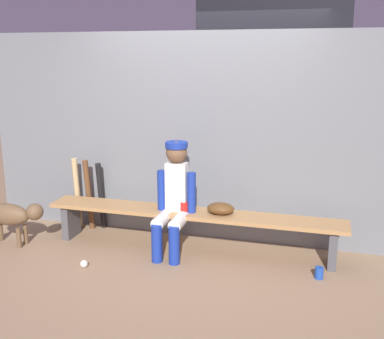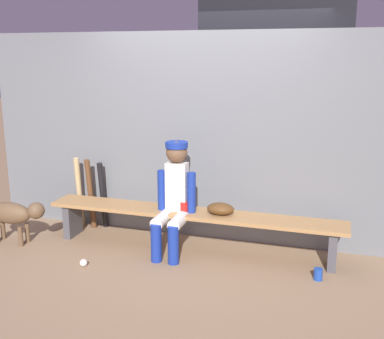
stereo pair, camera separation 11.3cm
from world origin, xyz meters
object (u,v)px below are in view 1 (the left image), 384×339
dugout_bench (192,219)px  bat_wood_dark (89,195)px  bat_aluminum_black (101,196)px  bat_wood_natural (77,193)px  scoreboard (277,22)px  player_seated (174,195)px  dog (12,215)px  cup_on_ground (319,273)px  baseball (84,264)px  cup_on_bench (184,207)px  baseball_glove (221,209)px

dugout_bench → bat_wood_dark: size_ratio=3.70×
bat_aluminum_black → bat_wood_natural: size_ratio=0.94×
scoreboard → player_seated: bearing=-125.3°
bat_wood_dark → dog: bearing=-132.4°
bat_wood_dark → cup_on_ground: (2.63, -0.56, -0.37)m
bat_wood_natural → dog: 0.79m
bat_wood_dark → dog: size_ratio=1.01×
player_seated → baseball: size_ratio=15.62×
cup_on_ground → baseball: bearing=-170.0°
bat_wood_dark → dog: (-0.58, -0.64, -0.09)m
scoreboard → dog: 3.60m
cup_on_bench → dog: cup_on_bench is taller
bat_wood_dark → baseball: 1.11m
dugout_bench → bat_wood_natural: bearing=169.7°
bat_wood_dark → scoreboard: bearing=22.7°
cup_on_ground → bat_wood_dark: bearing=168.0°
baseball_glove → bat_aluminum_black: bearing=168.2°
dugout_bench → player_seated: player_seated is taller
bat_wood_dark → baseball: bearing=-65.7°
bat_wood_dark → bat_wood_natural: bearing=171.1°
player_seated → cup_on_ground: (1.47, -0.21, -0.57)m
dog → baseball: bearing=-17.2°
baseball → cup_on_bench: bearing=38.5°
baseball → cup_on_bench: 1.14m
bat_wood_natural → cup_on_ground: size_ratio=7.77×
dugout_bench → scoreboard: scoreboard is taller
cup_on_ground → dog: bearing=-178.7°
baseball_glove → dog: size_ratio=0.33×
baseball_glove → baseball: 1.46m
bat_wood_natural → dugout_bench: bearing=-10.3°
bat_wood_dark → cup_on_ground: bearing=-12.0°
baseball_glove → bat_wood_dark: (-1.62, 0.24, -0.06)m
baseball_glove → bat_aluminum_black: size_ratio=0.35×
dog → bat_aluminum_black: bearing=45.2°
baseball_glove → bat_wood_dark: bat_wood_dark is taller
baseball → dugout_bench: bearing=38.3°
player_seated → baseball_glove: size_ratio=4.13×
bat_aluminum_black → baseball_glove: bearing=-11.8°
bat_wood_dark → baseball: (0.43, -0.95, -0.39)m
dog → bat_wood_dark: bearing=47.6°
dugout_bench → baseball: dugout_bench is taller
dog → scoreboard: bearing=29.7°
bat_wood_dark → dugout_bench: bearing=-10.5°
cup_on_bench → scoreboard: scoreboard is taller
cup_on_ground → scoreboard: scoreboard is taller
cup_on_ground → cup_on_bench: (-1.38, 0.27, 0.43)m
bat_aluminum_black → cup_on_bench: size_ratio=7.34×
player_seated → baseball_glove: bearing=12.8°
dugout_bench → baseball: 1.18m
dugout_bench → cup_on_ground: size_ratio=28.61×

